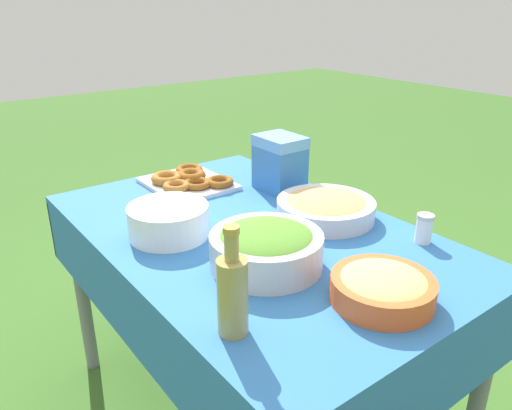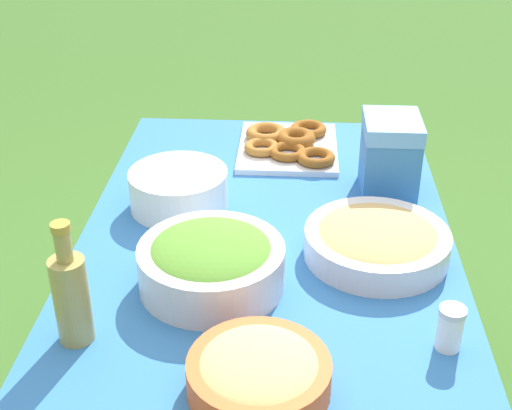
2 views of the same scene
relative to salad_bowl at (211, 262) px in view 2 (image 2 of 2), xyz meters
name	(u,v)px [view 2 (image 2 of 2)]	position (x,y,z in m)	size (l,w,h in m)	color
picnic_table	(266,270)	(0.20, -0.10, -0.16)	(1.35, 0.86, 0.75)	#2D6BB2
salad_bowl	(211,262)	(0.00, 0.00, 0.00)	(0.30, 0.30, 0.11)	silver
pasta_bowl	(259,372)	(-0.30, -0.11, -0.02)	(0.25, 0.25, 0.08)	#E05B28
donut_platter	(288,144)	(0.66, -0.14, -0.04)	(0.33, 0.28, 0.05)	silver
plate_stack	(179,189)	(0.32, 0.12, -0.01)	(0.24, 0.24, 0.10)	white
olive_oil_bottle	(71,296)	(-0.18, 0.23, 0.04)	(0.07, 0.07, 0.25)	#998E4C
bread_bowl	(377,241)	(0.13, -0.35, -0.02)	(0.32, 0.32, 0.08)	silver
cooler_box	(390,156)	(0.43, -0.40, 0.04)	(0.17, 0.14, 0.20)	#3372B7
salt_shaker	(450,328)	(-0.17, -0.45, -0.01)	(0.05, 0.05, 0.09)	white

